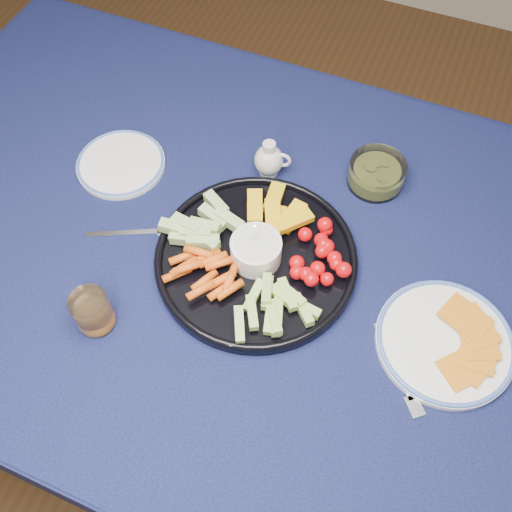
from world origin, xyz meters
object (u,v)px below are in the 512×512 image
at_px(dining_table, 241,265).
at_px(pickle_bowl, 376,174).
at_px(crudite_platter, 255,256).
at_px(creamer_pitcher, 269,160).
at_px(juice_tumbler, 93,313).
at_px(side_plate_extra, 121,163).
at_px(cheese_plate, 445,341).

xyz_separation_m(dining_table, pickle_bowl, (0.20, 0.25, 0.11)).
height_order(crudite_platter, creamer_pitcher, crudite_platter).
distance_m(juice_tumbler, side_plate_extra, 0.37).
distance_m(dining_table, crudite_platter, 0.12).
bearing_deg(side_plate_extra, dining_table, -14.77).
xyz_separation_m(creamer_pitcher, side_plate_extra, (-0.30, -0.11, -0.03)).
height_order(creamer_pitcher, juice_tumbler, creamer_pitcher).
relative_size(crudite_platter, side_plate_extra, 2.05).
distance_m(cheese_plate, side_plate_extra, 0.75).
distance_m(crudite_platter, juice_tumbler, 0.31).
relative_size(crudite_platter, creamer_pitcher, 4.54).
xyz_separation_m(creamer_pitcher, pickle_bowl, (0.22, 0.06, -0.01)).
relative_size(dining_table, crudite_platter, 4.29).
height_order(pickle_bowl, cheese_plate, pickle_bowl).
height_order(creamer_pitcher, pickle_bowl, creamer_pitcher).
bearing_deg(juice_tumbler, pickle_bowl, 53.87).
bearing_deg(creamer_pitcher, dining_table, -85.53).
height_order(dining_table, cheese_plate, cheese_plate).
xyz_separation_m(dining_table, crudite_platter, (0.04, -0.03, 0.11)).
xyz_separation_m(juice_tumbler, side_plate_extra, (-0.15, 0.34, -0.03)).
relative_size(pickle_bowl, side_plate_extra, 0.62).
distance_m(creamer_pitcher, side_plate_extra, 0.32).
height_order(crudite_platter, juice_tumbler, crudite_platter).
xyz_separation_m(crudite_platter, cheese_plate, (0.38, -0.03, -0.01)).
height_order(dining_table, pickle_bowl, pickle_bowl).
distance_m(crudite_platter, side_plate_extra, 0.38).
height_order(pickle_bowl, juice_tumbler, juice_tumbler).
height_order(dining_table, juice_tumbler, juice_tumbler).
distance_m(dining_table, creamer_pitcher, 0.23).
height_order(dining_table, side_plate_extra, side_plate_extra).
distance_m(pickle_bowl, side_plate_extra, 0.54).
bearing_deg(pickle_bowl, creamer_pitcher, -164.59).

